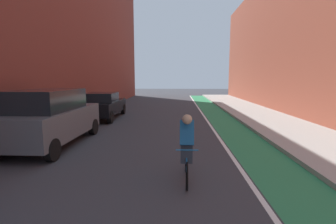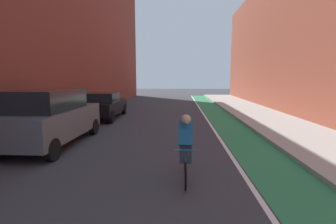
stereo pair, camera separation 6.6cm
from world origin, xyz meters
name	(u,v)px [view 2 (the right image)]	position (x,y,z in m)	size (l,w,h in m)	color
ground_plane	(156,126)	(0.00, 15.37, 0.00)	(85.24, 85.24, 0.00)	#38383D
bike_lane_paint	(223,120)	(3.64, 17.37, 0.00)	(1.60, 38.75, 0.00)	#2D8451
lane_divider_stripe	(207,120)	(2.74, 17.37, 0.00)	(0.12, 38.75, 0.00)	white
sidewalk_right	(268,119)	(6.16, 17.37, 0.07)	(3.44, 38.75, 0.14)	#A8A59E
building_facade_right	(309,32)	(9.08, 19.37, 5.17)	(2.40, 34.75, 10.33)	#9E4C38
parked_suv_gray	(51,117)	(-3.39, 11.70, 1.02)	(2.02, 4.50, 1.98)	#595B60
parked_sedan_black	(103,105)	(-3.39, 17.61, 0.79)	(2.08, 4.50, 1.53)	black
cyclist_mid	(186,145)	(1.29, 8.92, 0.84)	(0.48, 1.65, 1.58)	black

